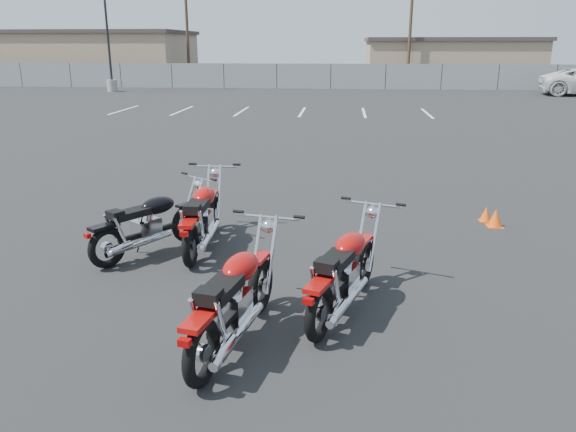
# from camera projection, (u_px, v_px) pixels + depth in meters

# --- Properties ---
(ground) EXTENTS (120.00, 120.00, 0.00)m
(ground) POSITION_uv_depth(u_px,v_px,m) (271.00, 270.00, 8.25)
(ground) COLOR black
(ground) RESTS_ON ground
(motorcycle_front_red) EXTENTS (0.92, 2.39, 1.17)m
(motorcycle_front_red) POSITION_uv_depth(u_px,v_px,m) (203.00, 216.00, 8.99)
(motorcycle_front_red) COLOR black
(motorcycle_front_red) RESTS_ON ground
(motorcycle_second_black) EXTENTS (1.62, 2.05, 1.09)m
(motorcycle_second_black) POSITION_uv_depth(u_px,v_px,m) (149.00, 224.00, 8.74)
(motorcycle_second_black) COLOR black
(motorcycle_second_black) RESTS_ON ground
(motorcycle_third_red) EXTENTS (1.25, 2.32, 1.15)m
(motorcycle_third_red) POSITION_uv_depth(u_px,v_px,m) (345.00, 272.00, 6.83)
(motorcycle_third_red) COLOR black
(motorcycle_third_red) RESTS_ON ground
(motorcycle_rear_red) EXTENTS (1.01, 2.41, 1.18)m
(motorcycle_rear_red) POSITION_uv_depth(u_px,v_px,m) (235.00, 299.00, 6.07)
(motorcycle_rear_red) COLOR black
(motorcycle_rear_red) RESTS_ON ground
(training_cone_near) EXTENTS (0.28, 0.28, 0.33)m
(training_cone_near) POSITION_uv_depth(u_px,v_px,m) (495.00, 218.00, 10.16)
(training_cone_near) COLOR #FF540D
(training_cone_near) RESTS_ON ground
(training_cone_extra) EXTENTS (0.23, 0.23, 0.27)m
(training_cone_extra) POSITION_uv_depth(u_px,v_px,m) (486.00, 214.00, 10.49)
(training_cone_extra) COLOR #FF540D
(training_cone_extra) RESTS_ON ground
(light_pole_west) EXTENTS (0.80, 0.70, 11.51)m
(light_pole_west) POSITION_uv_depth(u_px,v_px,m) (109.00, 45.00, 38.24)
(light_pole_west) COLOR gray
(light_pole_west) RESTS_ON ground
(chainlink_fence) EXTENTS (80.06, 0.06, 1.80)m
(chainlink_fence) POSITION_uv_depth(u_px,v_px,m) (331.00, 76.00, 41.29)
(chainlink_fence) COLOR slate
(chainlink_fence) RESTS_ON ground
(tan_building_west) EXTENTS (18.40, 10.40, 4.30)m
(tan_building_west) POSITION_uv_depth(u_px,v_px,m) (84.00, 56.00, 49.62)
(tan_building_west) COLOR #987E62
(tan_building_west) RESTS_ON ground
(tan_building_east) EXTENTS (14.40, 9.40, 3.70)m
(tan_building_east) POSITION_uv_depth(u_px,v_px,m) (449.00, 60.00, 48.64)
(tan_building_east) COLOR #987E62
(tan_building_east) RESTS_ON ground
(utility_pole_b) EXTENTS (1.80, 0.24, 9.00)m
(utility_pole_b) POSITION_uv_depth(u_px,v_px,m) (187.00, 25.00, 46.05)
(utility_pole_b) COLOR #3E291D
(utility_pole_b) RESTS_ON ground
(utility_pole_c) EXTENTS (1.80, 0.24, 9.00)m
(utility_pole_c) POSITION_uv_depth(u_px,v_px,m) (411.00, 24.00, 43.42)
(utility_pole_c) COLOR #3E291D
(utility_pole_c) RESTS_ON ground
(parking_line_stripes) EXTENTS (15.12, 4.00, 0.01)m
(parking_line_stripes) POSITION_uv_depth(u_px,v_px,m) (272.00, 112.00, 27.51)
(parking_line_stripes) COLOR silver
(parking_line_stripes) RESTS_ON ground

